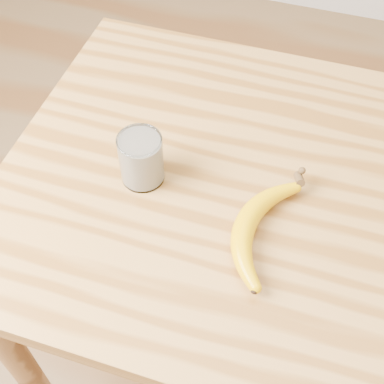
% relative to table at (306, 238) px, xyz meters
% --- Properties ---
extents(table, '(1.20, 0.80, 0.90)m').
position_rel_table_xyz_m(table, '(0.00, 0.00, 0.00)').
color(table, olive).
rests_on(table, ground).
extents(smoothie_glass, '(0.08, 0.08, 0.10)m').
position_rel_table_xyz_m(smoothie_glass, '(-0.33, -0.05, 0.18)').
color(smoothie_glass, white).
rests_on(smoothie_glass, table).
extents(banana, '(0.15, 0.34, 0.04)m').
position_rel_table_xyz_m(banana, '(-0.11, -0.10, 0.15)').
color(banana, '#DAA300').
rests_on(banana, table).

